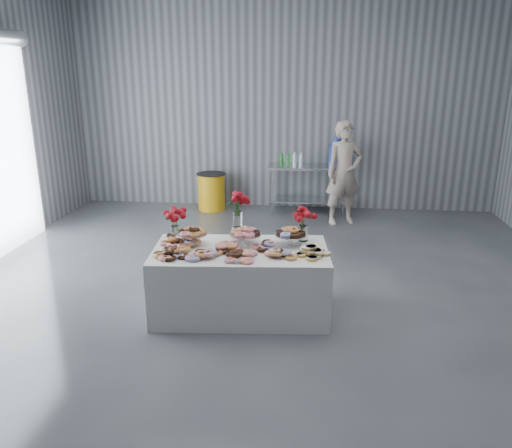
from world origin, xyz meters
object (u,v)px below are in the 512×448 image
Objects in this scene: person at (344,173)px; water_jug at (337,153)px; display_table at (241,281)px; prep_table at (308,180)px; trash_barrel at (211,191)px.

water_jug is at bearing 78.46° from person.
prep_table is at bearing 80.41° from display_table.
person is (1.32, 3.54, 0.52)m from display_table.
water_jug is 0.31× the size of person.
water_jug reaches higher than prep_table.
water_jug reaches higher than display_table.
person is at bearing -13.87° from trash_barrel.
trash_barrel is at bearing 180.00° from water_jug.
water_jug is at bearing 73.86° from display_table.
display_table reaches higher than trash_barrel.
person is at bearing 69.63° from display_table.
display_table is 4.39m from water_jug.
person reaches higher than trash_barrel.
water_jug is (1.20, 4.15, 0.77)m from display_table.
trash_barrel is (-1.85, 0.00, -0.26)m from prep_table.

